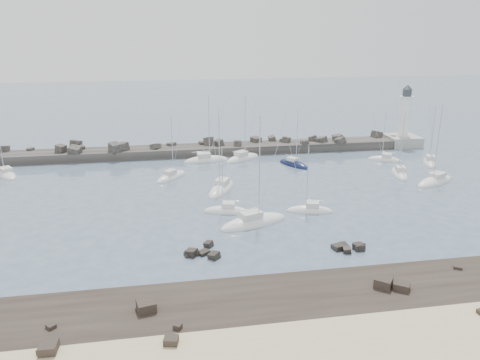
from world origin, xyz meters
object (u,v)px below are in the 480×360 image
sailboat_8 (294,165)px  sailboat_12 (429,163)px  sailboat_10 (399,174)px  sailboat_6 (221,189)px  sailboat_5 (226,211)px  sailboat_11 (435,182)px  lighthouse (403,132)px  sailboat_4 (206,161)px  sailboat_14 (243,159)px  sailboat_13 (385,160)px  sailboat_9 (310,211)px  sailboat_3 (171,177)px  sailboat_1 (6,174)px  sailboat_7 (254,223)px

sailboat_8 → sailboat_12: bearing=-7.1°
sailboat_10 → sailboat_6: bearing=-174.9°
sailboat_6 → sailboat_12: (43.32, 9.21, 0.00)m
sailboat_5 → sailboat_11: bearing=11.4°
lighthouse → sailboat_4: (-46.14, -6.00, -2.95)m
sailboat_5 → sailboat_8: size_ratio=0.89×
sailboat_6 → sailboat_14: (6.90, 18.56, 0.00)m
sailboat_4 → sailboat_13: sailboat_4 is taller
sailboat_14 → sailboat_4: bearing=179.9°
sailboat_8 → sailboat_12: size_ratio=0.98×
sailboat_9 → sailboat_14: size_ratio=0.77×
sailboat_3 → sailboat_6: sailboat_6 is taller
lighthouse → sailboat_5: 57.68m
sailboat_1 → sailboat_5: (37.43, -25.33, 0.01)m
sailboat_3 → sailboat_13: sailboat_3 is taller
sailboat_6 → sailboat_9: (11.50, -11.86, -0.01)m
sailboat_6 → sailboat_9: sailboat_6 is taller
sailboat_8 → sailboat_13: bearing=0.8°
lighthouse → sailboat_10: (-11.96, -21.60, -2.94)m
sailboat_6 → sailboat_11: (37.43, -2.33, -0.01)m
sailboat_3 → sailboat_9: size_ratio=1.14×
sailboat_5 → sailboat_7: bearing=-58.3°
sailboat_10 → sailboat_9: bearing=-146.0°
sailboat_5 → sailboat_3: bearing=111.9°
sailboat_13 → sailboat_14: 29.14m
sailboat_1 → sailboat_5: bearing=-34.1°
sailboat_1 → sailboat_10: size_ratio=1.11×
sailboat_12 → sailboat_4: bearing=168.0°
sailboat_4 → sailboat_13: (36.14, -5.72, -0.01)m
sailboat_3 → sailboat_12: size_ratio=1.00×
sailboat_7 → sailboat_4: bearing=95.3°
lighthouse → sailboat_9: size_ratio=1.34×
sailboat_14 → sailboat_11: bearing=-34.4°
sailboat_5 → sailboat_12: sailboat_12 is taller
sailboat_1 → sailboat_5: size_ratio=1.28×
sailboat_3 → sailboat_5: sailboat_3 is taller
sailboat_4 → sailboat_11: sailboat_11 is taller
lighthouse → sailboat_3: bearing=-163.2°
sailboat_6 → sailboat_14: sailboat_6 is taller
sailboat_4 → sailboat_13: 36.59m
sailboat_1 → lighthouse: bearing=6.3°
sailboat_10 → sailboat_13: bearing=78.8°
sailboat_9 → sailboat_11: sailboat_11 is taller
sailboat_7 → sailboat_12: sailboat_7 is taller
sailboat_8 → sailboat_4: bearing=160.3°
sailboat_6 → sailboat_12: 44.29m
sailboat_4 → sailboat_7: size_ratio=0.90×
sailboat_6 → sailboat_14: 19.81m
lighthouse → sailboat_14: size_ratio=1.03×
sailboat_10 → sailboat_14: 30.85m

